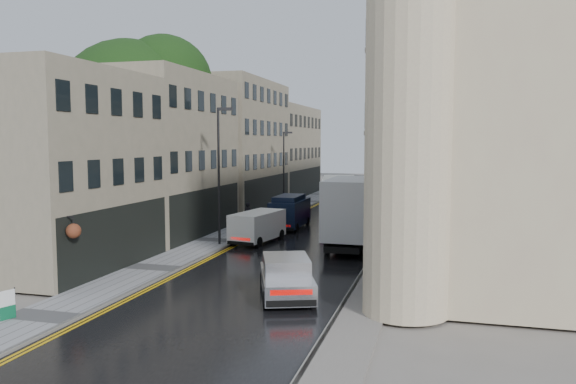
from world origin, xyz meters
The scene contains 18 objects.
ground centered at (0.00, 0.00, 0.00)m, with size 200.00×200.00×0.00m, color slate.
road centered at (0.00, 27.50, 0.01)m, with size 9.00×85.00×0.02m, color black.
left_sidewalk centered at (-5.85, 27.50, 0.06)m, with size 2.70×85.00×0.12m, color gray.
right_sidewalk centered at (5.40, 27.50, 0.06)m, with size 1.80×85.00×0.12m, color slate.
old_shop_row centered at (-9.45, 30.00, 6.00)m, with size 4.50×56.00×12.00m, color gray, non-canonical shape.
modern_block centered at (10.30, 26.00, 7.00)m, with size 8.00×40.00×14.00m, color beige, non-canonical shape.
church_spire centered at (0.50, 82.00, 20.00)m, with size 6.40×6.40×40.00m, color gray, non-canonical shape.
tree_near centered at (-12.50, 20.00, 6.95)m, with size 10.56×10.56×13.89m, color black, non-canonical shape.
tree_far centered at (-12.20, 33.00, 6.23)m, with size 9.24×9.24×12.46m, color black, non-canonical shape.
cream_bus centered at (-0.71, 28.23, 1.71)m, with size 2.82×12.39×3.38m, color white, non-canonical shape.
white_lorry centered at (1.85, 17.33, 2.18)m, with size 2.46×8.21×4.31m, color silver, non-canonical shape.
silver_hatchback centered at (1.73, 5.93, 0.88)m, with size 2.01×4.60×1.72m, color #BBBAC0, non-canonical shape.
white_van centered at (-4.30, 18.17, 1.04)m, with size 1.93×4.51×2.04m, color white, non-canonical shape.
navy_van centered at (-3.66, 24.24, 1.31)m, with size 2.02×5.05×2.58m, color black, non-canonical shape.
pedestrian centered at (-5.65, 24.82, 1.05)m, with size 0.68×0.45×1.87m, color black.
lamp_post_near centered at (-5.14, 17.96, 4.33)m, with size 0.95×0.21×8.43m, color black, non-canonical shape.
lamp_post_far centered at (-5.52, 34.16, 3.74)m, with size 0.81×0.18×7.24m, color black, non-canonical shape.
estate_sign centered at (-6.78, 1.92, 0.65)m, with size 0.08×0.63×1.05m, color white, non-canonical shape.
Camera 1 is at (8.18, -14.39, 6.49)m, focal length 35.00 mm.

